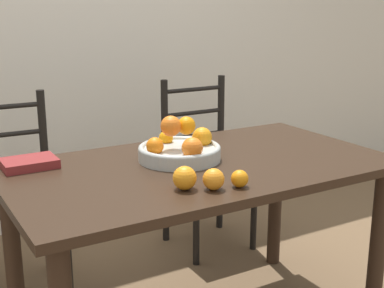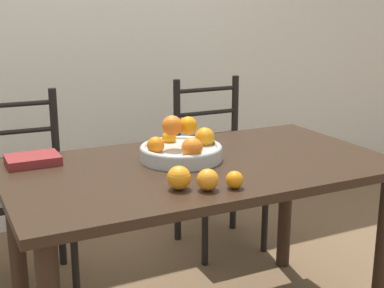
{
  "view_description": "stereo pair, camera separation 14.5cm",
  "coord_description": "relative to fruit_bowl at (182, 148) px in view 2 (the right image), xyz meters",
  "views": [
    {
      "loc": [
        -1.06,
        -1.75,
        1.38
      ],
      "look_at": [
        -0.05,
        -0.02,
        0.85
      ],
      "focal_mm": 50.0,
      "sensor_mm": 36.0,
      "label": 1
    },
    {
      "loc": [
        -0.93,
        -1.81,
        1.38
      ],
      "look_at": [
        -0.05,
        -0.02,
        0.85
      ],
      "focal_mm": 50.0,
      "sensor_mm": 36.0,
      "label": 2
    }
  ],
  "objects": [
    {
      "name": "chair_right",
      "position": [
        0.54,
        0.67,
        -0.33
      ],
      "size": [
        0.42,
        0.4,
        0.96
      ],
      "rotation": [
        0.0,
        0.0,
        -0.01
      ],
      "color": "black",
      "rests_on": "ground_plane"
    },
    {
      "name": "wall_back",
      "position": [
        0.04,
        1.41,
        0.49
      ],
      "size": [
        8.0,
        0.06,
        2.6
      ],
      "color": "silver",
      "rests_on": "ground_plane"
    },
    {
      "name": "orange_loose_1",
      "position": [
        0.02,
        -0.39,
        -0.02
      ],
      "size": [
        0.06,
        0.06,
        0.06
      ],
      "color": "orange",
      "rests_on": "dining_table"
    },
    {
      "name": "orange_loose_2",
      "position": [
        -0.08,
        -0.37,
        -0.01
      ],
      "size": [
        0.08,
        0.08,
        0.08
      ],
      "color": "orange",
      "rests_on": "dining_table"
    },
    {
      "name": "orange_loose_0",
      "position": [
        -0.16,
        -0.32,
        -0.01
      ],
      "size": [
        0.08,
        0.08,
        0.08
      ],
      "color": "orange",
      "rests_on": "dining_table"
    },
    {
      "name": "fruit_bowl",
      "position": [
        0.0,
        0.0,
        0.0
      ],
      "size": [
        0.34,
        0.34,
        0.19
      ],
      "color": "#B2B7B2",
      "rests_on": "dining_table"
    },
    {
      "name": "book_stack",
      "position": [
        -0.56,
        0.21,
        -0.03
      ],
      "size": [
        0.2,
        0.15,
        0.03
      ],
      "color": "maroon",
      "rests_on": "dining_table"
    },
    {
      "name": "dining_table",
      "position": [
        0.04,
        -0.08,
        -0.16
      ],
      "size": [
        1.52,
        0.85,
        0.76
      ],
      "color": "black",
      "rests_on": "ground_plane"
    },
    {
      "name": "chair_left",
      "position": [
        -0.54,
        0.67,
        -0.33
      ],
      "size": [
        0.44,
        0.42,
        0.96
      ],
      "rotation": [
        0.0,
        0.0,
        -0.05
      ],
      "color": "black",
      "rests_on": "ground_plane"
    }
  ]
}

